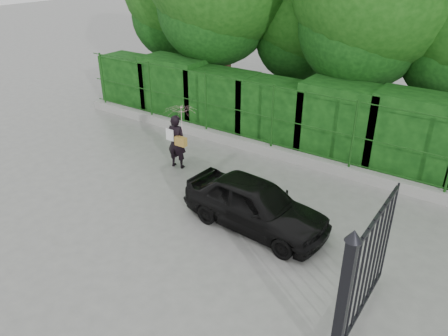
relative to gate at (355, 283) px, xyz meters
The scene contains 7 objects.
ground 4.81m from the gate, behind, with size 80.00×80.00×0.00m, color gray.
kerb 7.04m from the gate, 131.36° to the left, with size 14.00×0.25×0.30m, color #9E9E99.
fence 6.82m from the gate, 129.97° to the left, with size 14.13×0.06×1.80m.
hedge 7.68m from the gate, 125.79° to the left, with size 14.20×1.20×2.18m.
gate is the anchor object (origin of this frame).
woman 6.67m from the gate, 151.35° to the left, with size 0.88×0.87×1.76m.
car 3.40m from the gate, 145.26° to the left, with size 1.30×3.23×1.10m, color black.
Camera 1 is at (5.76, -5.65, 5.40)m, focal length 35.00 mm.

